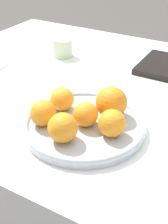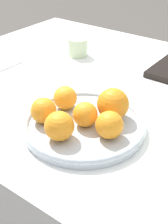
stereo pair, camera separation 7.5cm
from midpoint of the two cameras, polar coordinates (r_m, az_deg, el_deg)
The scene contains 9 objects.
table at distance 1.18m, azimuth 4.74°, elevation -12.84°, with size 1.48×0.97×0.76m.
fruit_platter at distance 0.77m, azimuth -2.79°, elevation -2.34°, with size 0.31×0.31×0.03m.
orange_0 at distance 0.81m, azimuth -6.70°, elevation 2.31°, with size 0.06×0.06×0.06m.
orange_1 at distance 0.77m, azimuth 2.27°, elevation 1.70°, with size 0.08×0.08×0.08m.
orange_2 at distance 0.70m, azimuth -7.01°, elevation -2.96°, with size 0.07×0.07×0.07m.
orange_3 at distance 0.75m, azimuth -2.59°, elevation -0.50°, with size 0.06×0.06×0.06m.
orange_4 at distance 0.71m, azimuth 2.13°, elevation -2.15°, with size 0.06×0.06×0.06m.
orange_5 at distance 0.76m, azimuth -10.34°, elevation -0.27°, with size 0.06×0.06×0.06m.
cup_1 at distance 1.20m, azimuth -5.76°, elevation 11.58°, with size 0.07×0.07×0.07m.
Camera 1 is at (0.30, -0.79, 1.21)m, focal length 50.00 mm.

